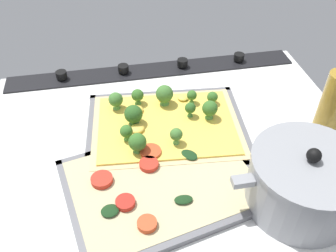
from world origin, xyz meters
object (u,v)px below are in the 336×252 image
broccoli_pizza (164,122)px  cooking_pot (304,182)px  baking_tray_back (163,184)px  baking_tray_front (166,129)px  oil_bottle (333,104)px  veggie_pizza_back (160,182)px

broccoli_pizza → cooking_pot: 31.32cm
broccoli_pizza → baking_tray_back: (2.99, 15.71, -1.65)cm
baking_tray_front → baking_tray_back: 15.48cm
baking_tray_front → broccoli_pizza: broccoli_pizza is taller
cooking_pot → oil_bottle: 20.83cm
broccoli_pizza → veggie_pizza_back: size_ratio=0.91×
veggie_pizza_back → oil_bottle: bearing=-168.3°
baking_tray_front → veggie_pizza_back: 15.55cm
veggie_pizza_back → cooking_pot: (-23.56, 8.14, 4.35)cm
baking_tray_back → veggie_pizza_back: bearing=-7.3°
broccoli_pizza → cooking_pot: cooking_pot is taller
broccoli_pizza → veggie_pizza_back: broccoli_pizza is taller
baking_tray_back → oil_bottle: 38.01cm
baking_tray_back → veggie_pizza_back: veggie_pizza_back is taller
veggie_pizza_back → cooking_pot: size_ratio=1.41×
baking_tray_front → oil_bottle: (-32.88, 7.38, 7.97)cm
broccoli_pizza → cooking_pot: size_ratio=1.28×
broccoli_pizza → oil_bottle: (-33.37, 8.01, 6.33)cm
baking_tray_front → cooking_pot: 30.75cm
veggie_pizza_back → cooking_pot: cooking_pot is taller
baking_tray_back → oil_bottle: size_ratio=1.95×
broccoli_pizza → baking_tray_front: bearing=128.0°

